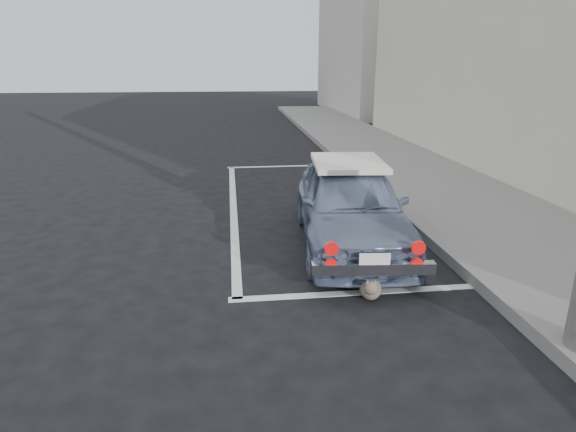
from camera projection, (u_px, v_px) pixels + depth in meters
name	position (u px, v px, depth m)	size (l,w,h in m)	color
ground	(311.00, 276.00, 5.84)	(80.00, 80.00, 0.00)	black
sidewalk	(479.00, 213.00, 8.07)	(2.80, 40.00, 0.15)	slate
building_far	(371.00, 31.00, 24.26)	(3.50, 10.00, 8.00)	#B4ACA4
pline_rear	(362.00, 292.00, 5.42)	(3.00, 0.12, 0.01)	silver
pline_front	(288.00, 166.00, 12.04)	(3.00, 0.12, 0.01)	silver
pline_side	(233.00, 208.00, 8.57)	(0.12, 7.00, 0.01)	silver
retro_coupe	(350.00, 204.00, 6.68)	(1.71, 3.59, 1.18)	slate
cat	(371.00, 287.00, 5.26)	(0.34, 0.53, 0.29)	#746758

